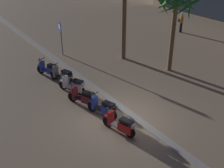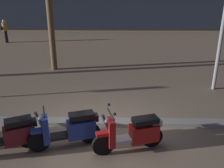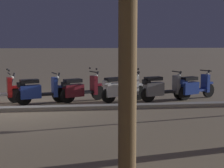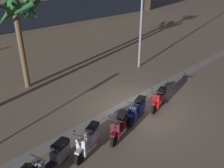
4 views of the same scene
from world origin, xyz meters
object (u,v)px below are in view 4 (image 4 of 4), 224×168
scooter_blue_gap_after_mid (137,109)px  street_lamp (142,1)px  palm_tree_near_sign (16,19)px  scooter_maroon_mid_centre (120,125)px  scooter_white_lead_nearest (89,139)px  scooter_grey_mid_front (54,158)px  scooter_red_last_in_row (159,98)px

scooter_blue_gap_after_mid → street_lamp: 7.30m
palm_tree_near_sign → street_lamp: bearing=-19.8°
scooter_maroon_mid_centre → palm_tree_near_sign: size_ratio=0.34×
scooter_white_lead_nearest → palm_tree_near_sign: 7.29m
scooter_grey_mid_front → street_lamp: bearing=23.3°
scooter_red_last_in_row → scooter_maroon_mid_centre: bearing=-176.8°
scooter_grey_mid_front → street_lamp: (9.13, 3.94, 3.78)m
scooter_white_lead_nearest → scooter_blue_gap_after_mid: (2.82, 0.10, -0.01)m
scooter_white_lead_nearest → scooter_blue_gap_after_mid: scooter_white_lead_nearest is taller
scooter_grey_mid_front → scooter_maroon_mid_centre: 2.83m
scooter_maroon_mid_centre → palm_tree_near_sign: (-0.55, 6.63, 3.29)m
scooter_white_lead_nearest → palm_tree_near_sign: palm_tree_near_sign is taller
scooter_maroon_mid_centre → palm_tree_near_sign: 7.43m
scooter_grey_mid_front → scooter_red_last_in_row: size_ratio=1.07×
scooter_red_last_in_row → street_lamp: size_ratio=0.24×
scooter_maroon_mid_centre → scooter_blue_gap_after_mid: bearing=11.1°
scooter_white_lead_nearest → scooter_maroon_mid_centre: same height
palm_tree_near_sign → scooter_blue_gap_after_mid: bearing=-72.8°
scooter_maroon_mid_centre → scooter_blue_gap_after_mid: scooter_maroon_mid_centre is taller
scooter_white_lead_nearest → street_lamp: street_lamp is taller
scooter_red_last_in_row → palm_tree_near_sign: bearing=118.2°
palm_tree_near_sign → scooter_white_lead_nearest: bearing=-97.5°
scooter_white_lead_nearest → palm_tree_near_sign: size_ratio=0.35×
palm_tree_near_sign → street_lamp: size_ratio=0.68×
scooter_grey_mid_front → scooter_red_last_in_row: 5.75m
scooter_blue_gap_after_mid → palm_tree_near_sign: palm_tree_near_sign is taller
scooter_maroon_mid_centre → scooter_red_last_in_row: bearing=3.2°
street_lamp → scooter_grey_mid_front: bearing=-156.7°
palm_tree_near_sign → scooter_red_last_in_row: bearing=-61.8°
scooter_blue_gap_after_mid → scooter_red_last_in_row: size_ratio=1.00×
scooter_blue_gap_after_mid → street_lamp: street_lamp is taller
scooter_white_lead_nearest → scooter_red_last_in_row: (4.33, -0.01, -0.02)m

